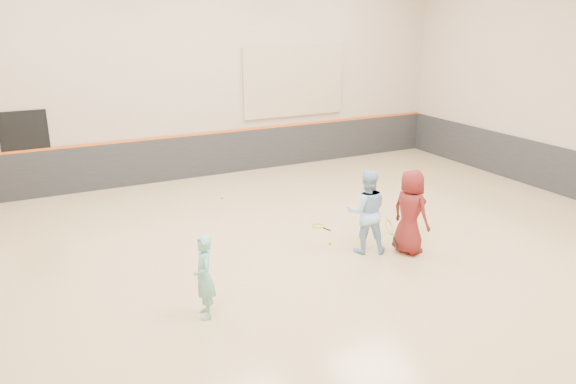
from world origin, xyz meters
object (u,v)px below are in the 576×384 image
young_man (410,212)px  spare_racket (318,226)px  instructor (367,211)px  girl (204,277)px

young_man → spare_racket: size_ratio=2.72×
instructor → spare_racket: size_ratio=2.71×
instructor → young_man: bearing=175.4°
girl → young_man: 4.32m
instructor → young_man: 0.83m
young_man → spare_racket: bearing=12.2°
young_man → spare_racket: (-0.88, 1.96, -0.80)m
girl → spare_racket: size_ratio=2.18×
instructor → spare_racket: (-0.15, 1.56, -0.80)m
girl → spare_racket: (3.40, 2.48, -0.64)m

